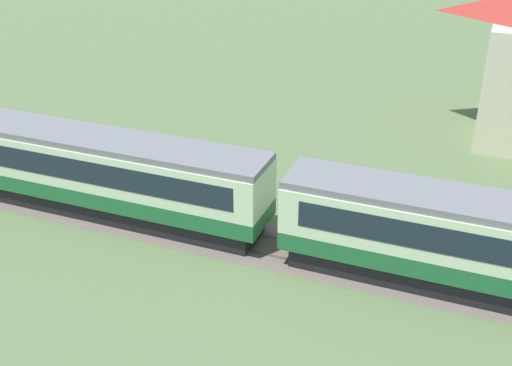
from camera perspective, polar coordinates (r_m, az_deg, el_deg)
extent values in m
cylinder|color=black|center=(26.74, 9.93, -7.44)|extent=(0.90, 0.18, 0.90)
cylinder|color=black|center=(27.92, 10.58, -5.86)|extent=(0.90, 0.18, 0.90)
cube|color=#1E6033|center=(32.92, -17.21, 0.40)|extent=(21.78, 2.81, 0.80)
cube|color=beige|center=(32.35, -17.54, 2.59)|extent=(21.78, 2.81, 1.97)
cube|color=#192330|center=(32.31, -17.56, 2.75)|extent=(20.04, 2.85, 1.10)
cube|color=slate|center=(31.92, -17.82, 4.44)|extent=(21.78, 2.64, 0.30)
cube|color=black|center=(33.29, -17.01, -0.89)|extent=(20.91, 2.42, 0.88)
cylinder|color=black|center=(29.15, -6.55, -4.01)|extent=(0.90, 0.18, 0.90)
cylinder|color=black|center=(30.24, -5.30, -2.71)|extent=(0.90, 0.18, 0.90)
cube|color=#665B51|center=(27.51, 11.24, -7.60)|extent=(155.33, 3.60, 0.01)
cube|color=#4C4238|center=(26.92, 10.94, -8.40)|extent=(155.33, 0.12, 0.04)
cube|color=#4C4238|center=(28.09, 11.54, -6.79)|extent=(155.33, 0.12, 0.04)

